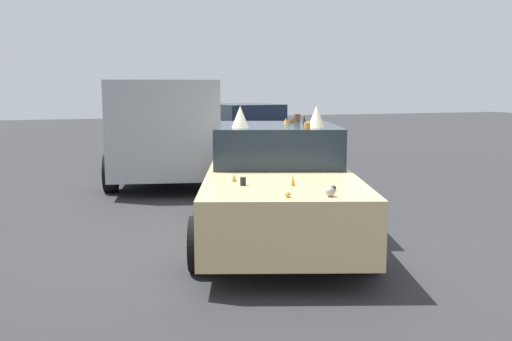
% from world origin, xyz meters
% --- Properties ---
extents(ground_plane, '(60.00, 60.00, 0.00)m').
position_xyz_m(ground_plane, '(0.00, 0.00, 0.00)').
color(ground_plane, '#2D2D30').
extents(art_car_decorated, '(4.89, 3.09, 1.73)m').
position_xyz_m(art_car_decorated, '(0.09, -0.03, 0.71)').
color(art_car_decorated, '#D8BC7F').
rests_on(art_car_decorated, ground).
extents(parked_van_behind_left, '(5.21, 2.95, 2.09)m').
position_xyz_m(parked_van_behind_left, '(5.29, 0.53, 1.18)').
color(parked_van_behind_left, '#9EA3A8').
rests_on(parked_van_behind_left, ground).
extents(parked_sedan_near_left, '(4.22, 2.47, 1.49)m').
position_xyz_m(parked_sedan_near_left, '(8.29, -2.30, 0.75)').
color(parked_sedan_near_left, navy).
rests_on(parked_sedan_near_left, ground).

